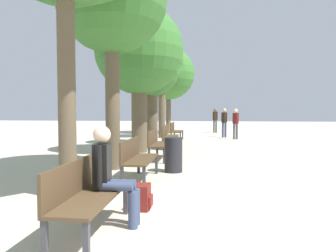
{
  "coord_description": "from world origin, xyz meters",
  "views": [
    {
      "loc": [
        -0.49,
        -3.13,
        1.52
      ],
      "look_at": [
        -1.51,
        5.81,
        1.07
      ],
      "focal_mm": 35.0,
      "sensor_mm": 36.0,
      "label": 1
    }
  ],
  "objects_px": {
    "bench_row_1": "(137,156)",
    "trash_bin": "(173,155)",
    "bench_row_4": "(175,130)",
    "bench_row_0": "(85,191)",
    "bench_row_3": "(168,135)",
    "pedestrian_near": "(236,122)",
    "pedestrian_mid": "(215,119)",
    "backpack": "(143,197)",
    "bench_row_2": "(157,142)",
    "pedestrian_far": "(224,121)",
    "tree_row_5": "(168,74)",
    "person_seated": "(111,172)",
    "tree_row_2": "(139,52)",
    "tree_row_3": "(152,69)",
    "tree_row_4": "(162,60)"
  },
  "relations": [
    {
      "from": "bench_row_2",
      "to": "tree_row_3",
      "type": "xyz_separation_m",
      "value": [
        -0.89,
        4.39,
        2.78
      ]
    },
    {
      "from": "bench_row_0",
      "to": "bench_row_1",
      "type": "height_order",
      "value": "same"
    },
    {
      "from": "bench_row_0",
      "to": "pedestrian_mid",
      "type": "relative_size",
      "value": 1.03
    },
    {
      "from": "bench_row_4",
      "to": "backpack",
      "type": "relative_size",
      "value": 4.4
    },
    {
      "from": "backpack",
      "to": "tree_row_5",
      "type": "bearing_deg",
      "value": 95.03
    },
    {
      "from": "bench_row_1",
      "to": "bench_row_4",
      "type": "distance_m",
      "value": 9.11
    },
    {
      "from": "bench_row_2",
      "to": "trash_bin",
      "type": "height_order",
      "value": "bench_row_2"
    },
    {
      "from": "tree_row_2",
      "to": "backpack",
      "type": "relative_size",
      "value": 13.71
    },
    {
      "from": "bench_row_1",
      "to": "pedestrian_near",
      "type": "xyz_separation_m",
      "value": [
        3.01,
        10.22,
        0.37
      ]
    },
    {
      "from": "bench_row_0",
      "to": "trash_bin",
      "type": "distance_m",
      "value": 4.15
    },
    {
      "from": "bench_row_3",
      "to": "pedestrian_near",
      "type": "height_order",
      "value": "pedestrian_near"
    },
    {
      "from": "tree_row_4",
      "to": "pedestrian_mid",
      "type": "distance_m",
      "value": 6.07
    },
    {
      "from": "tree_row_2",
      "to": "person_seated",
      "type": "distance_m",
      "value": 8.02
    },
    {
      "from": "backpack",
      "to": "tree_row_3",
      "type": "bearing_deg",
      "value": 98.51
    },
    {
      "from": "bench_row_4",
      "to": "pedestrian_far",
      "type": "relative_size",
      "value": 1.05
    },
    {
      "from": "bench_row_3",
      "to": "bench_row_4",
      "type": "height_order",
      "value": "same"
    },
    {
      "from": "bench_row_3",
      "to": "pedestrian_far",
      "type": "relative_size",
      "value": 1.05
    },
    {
      "from": "bench_row_3",
      "to": "trash_bin",
      "type": "bearing_deg",
      "value": -82.13
    },
    {
      "from": "tree_row_3",
      "to": "pedestrian_far",
      "type": "distance_m",
      "value": 5.7
    },
    {
      "from": "tree_row_4",
      "to": "pedestrian_mid",
      "type": "xyz_separation_m",
      "value": [
        3.0,
        4.16,
        -3.25
      ]
    },
    {
      "from": "bench_row_2",
      "to": "tree_row_5",
      "type": "height_order",
      "value": "tree_row_5"
    },
    {
      "from": "tree_row_4",
      "to": "pedestrian_mid",
      "type": "relative_size",
      "value": 3.34
    },
    {
      "from": "person_seated",
      "to": "tree_row_3",
      "type": "bearing_deg",
      "value": 96.34
    },
    {
      "from": "bench_row_1",
      "to": "pedestrian_mid",
      "type": "xyz_separation_m",
      "value": [
        2.11,
        14.94,
        0.41
      ]
    },
    {
      "from": "pedestrian_mid",
      "to": "backpack",
      "type": "bearing_deg",
      "value": -95.37
    },
    {
      "from": "bench_row_1",
      "to": "trash_bin",
      "type": "bearing_deg",
      "value": 56.65
    },
    {
      "from": "bench_row_3",
      "to": "tree_row_4",
      "type": "height_order",
      "value": "tree_row_4"
    },
    {
      "from": "bench_row_2",
      "to": "pedestrian_far",
      "type": "xyz_separation_m",
      "value": [
        2.5,
        8.3,
        0.39
      ]
    },
    {
      "from": "bench_row_2",
      "to": "bench_row_3",
      "type": "xyz_separation_m",
      "value": [
        0.0,
        3.04,
        0.0
      ]
    },
    {
      "from": "bench_row_0",
      "to": "tree_row_2",
      "type": "relative_size",
      "value": 0.32
    },
    {
      "from": "bench_row_1",
      "to": "person_seated",
      "type": "bearing_deg",
      "value": -84.92
    },
    {
      "from": "tree_row_5",
      "to": "bench_row_0",
      "type": "bearing_deg",
      "value": -87.02
    },
    {
      "from": "bench_row_4",
      "to": "tree_row_5",
      "type": "bearing_deg",
      "value": 100.25
    },
    {
      "from": "bench_row_1",
      "to": "backpack",
      "type": "relative_size",
      "value": 4.4
    },
    {
      "from": "tree_row_3",
      "to": "tree_row_4",
      "type": "height_order",
      "value": "tree_row_4"
    },
    {
      "from": "pedestrian_mid",
      "to": "bench_row_2",
      "type": "bearing_deg",
      "value": -100.07
    },
    {
      "from": "bench_row_3",
      "to": "pedestrian_mid",
      "type": "bearing_deg",
      "value": 76.59
    },
    {
      "from": "bench_row_0",
      "to": "bench_row_2",
      "type": "bearing_deg",
      "value": 90.0
    },
    {
      "from": "bench_row_2",
      "to": "pedestrian_far",
      "type": "distance_m",
      "value": 8.68
    },
    {
      "from": "bench_row_0",
      "to": "pedestrian_near",
      "type": "xyz_separation_m",
      "value": [
        3.01,
        13.26,
        0.37
      ]
    },
    {
      "from": "bench_row_4",
      "to": "tree_row_3",
      "type": "relative_size",
      "value": 0.36
    },
    {
      "from": "trash_bin",
      "to": "tree_row_5",
      "type": "bearing_deg",
      "value": 96.95
    },
    {
      "from": "bench_row_1",
      "to": "person_seated",
      "type": "xyz_separation_m",
      "value": [
        0.24,
        -2.73,
        0.18
      ]
    },
    {
      "from": "bench_row_4",
      "to": "backpack",
      "type": "xyz_separation_m",
      "value": [
        0.52,
        -11.1,
        -0.34
      ]
    },
    {
      "from": "tree_row_2",
      "to": "tree_row_3",
      "type": "relative_size",
      "value": 1.12
    },
    {
      "from": "bench_row_4",
      "to": "pedestrian_near",
      "type": "height_order",
      "value": "pedestrian_near"
    },
    {
      "from": "trash_bin",
      "to": "pedestrian_mid",
      "type": "bearing_deg",
      "value": 84.17
    },
    {
      "from": "trash_bin",
      "to": "bench_row_1",
      "type": "bearing_deg",
      "value": -123.35
    },
    {
      "from": "pedestrian_far",
      "to": "bench_row_0",
      "type": "bearing_deg",
      "value": -99.87
    },
    {
      "from": "person_seated",
      "to": "pedestrian_far",
      "type": "bearing_deg",
      "value": 80.88
    }
  ]
}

